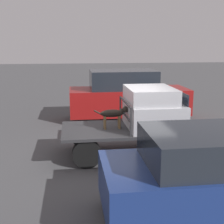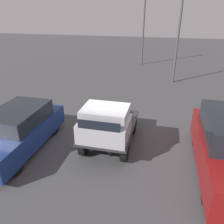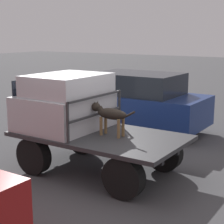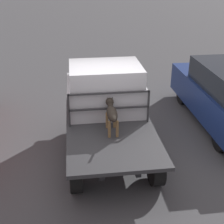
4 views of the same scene
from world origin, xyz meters
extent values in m
plane|color=#474749|center=(0.00, 0.00, 0.00)|extent=(80.00, 80.00, 0.00)
cylinder|color=black|center=(1.07, 0.81, 0.38)|extent=(0.76, 0.24, 0.76)
cylinder|color=black|center=(1.07, -0.81, 0.38)|extent=(0.76, 0.24, 0.76)
cylinder|color=black|center=(-1.07, 0.81, 0.38)|extent=(0.76, 0.24, 0.76)
cylinder|color=black|center=(-1.07, -0.81, 0.38)|extent=(0.76, 0.24, 0.76)
cube|color=black|center=(0.00, 0.34, 0.65)|extent=(3.18, 0.10, 0.18)
cube|color=black|center=(0.00, -0.34, 0.65)|extent=(3.18, 0.10, 0.18)
cube|color=#2D2D30|center=(0.00, 0.00, 0.78)|extent=(3.46, 1.93, 0.08)
cube|color=#B7B7BC|center=(0.92, 0.00, 1.18)|extent=(1.53, 1.81, 0.72)
cube|color=#B7B7BC|center=(0.80, 0.00, 1.76)|extent=(1.30, 1.67, 0.44)
cube|color=black|center=(1.67, 0.00, 1.70)|extent=(0.02, 1.49, 0.33)
cube|color=#2D2D30|center=(0.08, 0.89, 1.21)|extent=(0.04, 0.04, 0.77)
cube|color=#2D2D30|center=(0.08, -0.89, 1.21)|extent=(0.04, 0.04, 0.77)
cube|color=#2D2D30|center=(0.08, 0.00, 1.58)|extent=(0.04, 1.77, 0.04)
cube|color=#2D2D30|center=(0.08, 0.00, 1.21)|extent=(0.04, 1.77, 0.04)
cylinder|color=brown|center=(-0.09, 0.07, 1.01)|extent=(0.06, 0.06, 0.37)
cylinder|color=brown|center=(-0.09, -0.10, 1.01)|extent=(0.06, 0.06, 0.37)
cylinder|color=brown|center=(-0.50, 0.07, 1.01)|extent=(0.06, 0.06, 0.37)
cylinder|color=brown|center=(-0.50, -0.10, 1.01)|extent=(0.06, 0.06, 0.37)
ellipsoid|color=black|center=(-0.30, -0.01, 1.27)|extent=(0.67, 0.22, 0.22)
sphere|color=brown|center=(-0.11, -0.01, 1.23)|extent=(0.10, 0.10, 0.10)
cylinder|color=black|center=(-0.01, -0.01, 1.33)|extent=(0.16, 0.12, 0.15)
sphere|color=black|center=(0.09, -0.01, 1.37)|extent=(0.18, 0.18, 0.18)
cone|color=brown|center=(0.17, -0.01, 1.35)|extent=(0.10, 0.10, 0.10)
cone|color=black|center=(0.08, 0.04, 1.44)|extent=(0.06, 0.08, 0.10)
cone|color=black|center=(0.08, -0.06, 1.44)|extent=(0.06, 0.08, 0.10)
cylinder|color=black|center=(-0.68, -0.01, 1.29)|extent=(0.28, 0.04, 0.19)
cylinder|color=black|center=(2.72, -2.69, 0.30)|extent=(0.60, 0.20, 0.60)
cylinder|color=black|center=(-0.07, -2.69, 0.30)|extent=(0.60, 0.20, 0.60)
cylinder|color=black|center=(-0.07, -4.30, 0.30)|extent=(0.60, 0.20, 0.60)
cube|color=navy|center=(1.33, -3.49, 0.67)|extent=(4.49, 1.89, 0.84)
cube|color=#1E232B|center=(1.10, -3.49, 1.40)|extent=(2.47, 1.71, 0.61)
cylinder|color=black|center=(2.54, 3.51, 0.30)|extent=(0.60, 0.20, 0.60)
cylinder|color=black|center=(-0.55, 3.51, 0.30)|extent=(0.60, 0.20, 0.60)
cylinder|color=#4C4C51|center=(-9.51, 2.70, 3.85)|extent=(0.16, 0.16, 7.71)
cylinder|color=#4C4C51|center=(-15.14, -0.42, 3.12)|extent=(0.16, 0.16, 6.25)
camera|label=1|loc=(-1.43, -8.56, 3.25)|focal=50.00mm
camera|label=2|loc=(7.76, 1.93, 5.22)|focal=35.00mm
camera|label=3|loc=(-4.24, 6.00, 2.81)|focal=60.00mm
camera|label=4|loc=(-6.12, 0.75, 4.15)|focal=50.00mm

